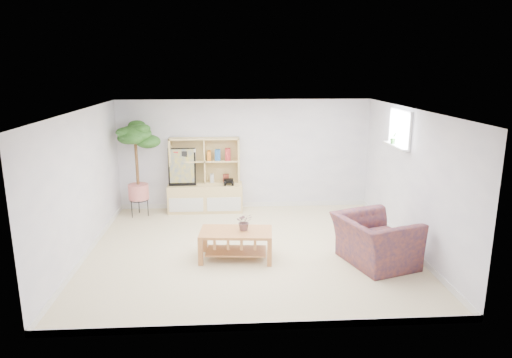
{
  "coord_description": "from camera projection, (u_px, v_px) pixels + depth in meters",
  "views": [
    {
      "loc": [
        -0.36,
        -7.37,
        3.07
      ],
      "look_at": [
        0.13,
        0.46,
        1.14
      ],
      "focal_mm": 32.0,
      "sensor_mm": 36.0,
      "label": 1
    }
  ],
  "objects": [
    {
      "name": "window_sill",
      "position": [
        396.0,
        146.0,
        8.24
      ],
      "size": [
        0.14,
        1.0,
        0.04
      ],
      "primitive_type": "cube",
      "color": "white",
      "rests_on": "walls"
    },
    {
      "name": "poster",
      "position": [
        182.0,
        167.0,
        9.71
      ],
      "size": [
        0.58,
        0.15,
        0.8
      ],
      "primitive_type": null,
      "rotation": [
        0.0,
        0.0,
        0.03
      ],
      "color": "yellow",
      "rests_on": "storage_unit"
    },
    {
      "name": "walls",
      "position": [
        250.0,
        182.0,
        7.61
      ],
      "size": [
        5.51,
        5.01,
        2.4
      ],
      "color": "white",
      "rests_on": "floor"
    },
    {
      "name": "toy_truck",
      "position": [
        229.0,
        182.0,
        9.8
      ],
      "size": [
        0.29,
        0.21,
        0.15
      ],
      "primitive_type": null,
      "rotation": [
        0.0,
        0.0,
        0.03
      ],
      "color": "black",
      "rests_on": "storage_unit"
    },
    {
      "name": "coffee_table",
      "position": [
        236.0,
        245.0,
        7.48
      ],
      "size": [
        1.22,
        0.74,
        0.48
      ],
      "primitive_type": null,
      "rotation": [
        0.0,
        0.0,
        -0.09
      ],
      "color": "#A45F3E",
      "rests_on": "floor"
    },
    {
      "name": "baseboard",
      "position": [
        250.0,
        247.0,
        7.89
      ],
      "size": [
        5.5,
        5.0,
        0.1
      ],
      "primitive_type": null,
      "color": "white",
      "rests_on": "floor"
    },
    {
      "name": "floor",
      "position": [
        250.0,
        249.0,
        7.9
      ],
      "size": [
        5.5,
        5.0,
        0.01
      ],
      "primitive_type": "cube",
      "color": "beige",
      "rests_on": "ground"
    },
    {
      "name": "floor_tree",
      "position": [
        137.0,
        170.0,
        9.46
      ],
      "size": [
        0.91,
        0.91,
        2.01
      ],
      "primitive_type": null,
      "rotation": [
        0.0,
        0.0,
        -0.27
      ],
      "color": "#14400E",
      "rests_on": "floor"
    },
    {
      "name": "window",
      "position": [
        400.0,
        129.0,
        8.16
      ],
      "size": [
        0.1,
        0.98,
        0.68
      ],
      "primitive_type": null,
      "color": "white",
      "rests_on": "walls"
    },
    {
      "name": "ceiling",
      "position": [
        250.0,
        110.0,
        7.32
      ],
      "size": [
        5.5,
        5.0,
        0.01
      ],
      "primitive_type": "cube",
      "color": "white",
      "rests_on": "walls"
    },
    {
      "name": "armchair",
      "position": [
        375.0,
        237.0,
        7.24
      ],
      "size": [
        1.35,
        1.45,
        0.88
      ],
      "primitive_type": "imported",
      "rotation": [
        0.0,
        0.0,
        1.89
      ],
      "color": "#1C2044",
      "rests_on": "floor"
    },
    {
      "name": "storage_unit",
      "position": [
        205.0,
        175.0,
        9.82
      ],
      "size": [
        1.6,
        0.54,
        1.6
      ],
      "primitive_type": null,
      "color": "tan",
      "rests_on": "floor"
    },
    {
      "name": "table_plant",
      "position": [
        244.0,
        222.0,
        7.42
      ],
      "size": [
        0.28,
        0.25,
        0.29
      ],
      "primitive_type": "imported",
      "rotation": [
        0.0,
        0.0,
        0.09
      ],
      "color": "#186224",
      "rests_on": "coffee_table"
    },
    {
      "name": "sill_plant",
      "position": [
        393.0,
        138.0,
        8.36
      ],
      "size": [
        0.14,
        0.13,
        0.22
      ],
      "primitive_type": "imported",
      "rotation": [
        0.0,
        0.0,
        0.31
      ],
      "color": "#14400E",
      "rests_on": "window_sill"
    }
  ]
}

